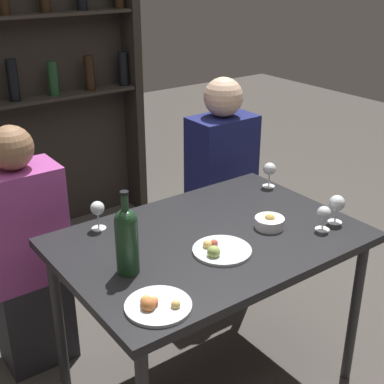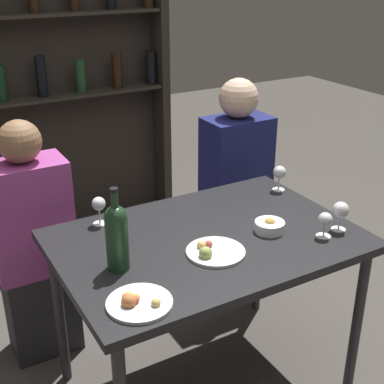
{
  "view_description": "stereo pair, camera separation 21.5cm",
  "coord_description": "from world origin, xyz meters",
  "views": [
    {
      "loc": [
        -1.17,
        -1.48,
        1.79
      ],
      "look_at": [
        0.0,
        0.12,
        0.91
      ],
      "focal_mm": 50.0,
      "sensor_mm": 36.0,
      "label": 1
    },
    {
      "loc": [
        -0.99,
        -1.6,
        1.79
      ],
      "look_at": [
        0.0,
        0.12,
        0.91
      ],
      "focal_mm": 50.0,
      "sensor_mm": 36.0,
      "label": 2
    }
  ],
  "objects": [
    {
      "name": "seated_person_right",
      "position": [
        0.56,
        0.61,
        0.59
      ],
      "size": [
        0.35,
        0.22,
        1.23
      ],
      "color": "#26262B",
      "rests_on": "ground_plane"
    },
    {
      "name": "wine_glass_2",
      "position": [
        0.54,
        0.23,
        0.85
      ],
      "size": [
        0.06,
        0.06,
        0.12
      ],
      "color": "silver",
      "rests_on": "dining_table"
    },
    {
      "name": "wine_glass_3",
      "position": [
        0.5,
        -0.22,
        0.85
      ],
      "size": [
        0.07,
        0.07,
        0.12
      ],
      "color": "silver",
      "rests_on": "dining_table"
    },
    {
      "name": "seated_person_left",
      "position": [
        -0.56,
        0.61,
        0.55
      ],
      "size": [
        0.35,
        0.22,
        1.17
      ],
      "color": "#26262B",
      "rests_on": "ground_plane"
    },
    {
      "name": "wine_bottle",
      "position": [
        -0.4,
        -0.04,
        0.9
      ],
      "size": [
        0.08,
        0.08,
        0.31
      ],
      "color": "#19381E",
      "rests_on": "dining_table"
    },
    {
      "name": "snack_bowl",
      "position": [
        0.25,
        -0.09,
        0.78
      ],
      "size": [
        0.12,
        0.12,
        0.06
      ],
      "color": "white",
      "rests_on": "dining_table"
    },
    {
      "name": "food_plate_1",
      "position": [
        -0.43,
        -0.28,
        0.77
      ],
      "size": [
        0.22,
        0.22,
        0.05
      ],
      "color": "silver",
      "rests_on": "dining_table"
    },
    {
      "name": "wine_glass_1",
      "position": [
        -0.33,
        0.32,
        0.85
      ],
      "size": [
        0.06,
        0.06,
        0.12
      ],
      "color": "silver",
      "rests_on": "dining_table"
    },
    {
      "name": "food_plate_0",
      "position": [
        -0.05,
        -0.12,
        0.77
      ],
      "size": [
        0.23,
        0.23,
        0.05
      ],
      "color": "silver",
      "rests_on": "dining_table"
    },
    {
      "name": "wine_glass_0",
      "position": [
        0.41,
        -0.23,
        0.83
      ],
      "size": [
        0.06,
        0.06,
        0.11
      ],
      "color": "silver",
      "rests_on": "dining_table"
    },
    {
      "name": "wine_rack_wall",
      "position": [
        -0.0,
        1.86,
        1.17
      ],
      "size": [
        1.49,
        0.21,
        2.24
      ],
      "color": "#28231E",
      "rests_on": "ground_plane"
    },
    {
      "name": "dining_table",
      "position": [
        0.0,
        0.0,
        0.69
      ],
      "size": [
        1.2,
        0.82,
        0.76
      ],
      "color": "black",
      "rests_on": "ground_plane"
    },
    {
      "name": "ground_plane",
      "position": [
        0.0,
        0.0,
        0.0
      ],
      "size": [
        10.0,
        10.0,
        0.0
      ],
      "primitive_type": "plane",
      "color": "#47423D"
    }
  ]
}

